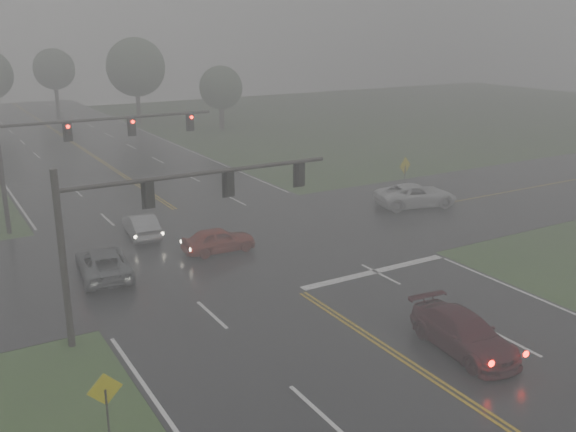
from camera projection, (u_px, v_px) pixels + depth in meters
main_road at (243, 254)px, 34.19m from camera, size 18.00×160.00×0.02m
cross_street at (227, 244)px, 35.84m from camera, size 120.00×14.00×0.02m
stop_bar at (375, 272)px, 31.77m from camera, size 8.50×0.50×0.01m
sedan_maroon at (462, 350)px, 24.13m from camera, size 2.46×5.07×1.42m
sedan_red at (219, 252)px, 34.58m from camera, size 4.01×1.76×1.34m
sedan_silver at (142, 237)px, 37.05m from camera, size 1.85×4.27×1.37m
car_grey at (104, 277)px, 31.19m from camera, size 2.80×5.13×1.36m
pickup_white at (415, 206)px, 43.23m from camera, size 5.95×3.84×1.53m
signal_gantry_near at (152, 212)px, 24.82m from camera, size 11.49×0.30×6.91m
signal_gantry_far at (72, 143)px, 38.26m from camera, size 13.13×0.36×7.11m
sign_diamond_west at (106, 398)px, 18.09m from camera, size 1.02×0.08×2.45m
sign_diamond_east at (405, 170)px, 44.95m from camera, size 1.19×0.29×2.90m
tree_ne_a at (136, 67)px, 77.27m from camera, size 7.06×7.06×10.37m
tree_e_near at (221, 88)px, 73.56m from camera, size 4.98×4.98×7.31m
tree_n_far at (54, 69)px, 91.52m from camera, size 5.85×5.85×8.59m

